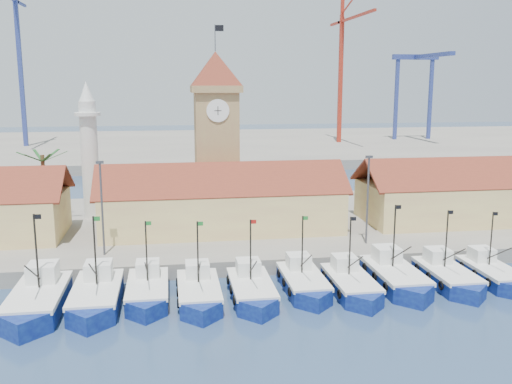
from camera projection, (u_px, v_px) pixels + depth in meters
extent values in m
plane|color=navy|center=(246.00, 311.00, 44.73)|extent=(400.00, 400.00, 0.00)
cube|color=gray|center=(219.00, 227.00, 67.88)|extent=(140.00, 32.00, 1.50)
cube|color=gray|center=(190.00, 146.00, 151.30)|extent=(240.00, 80.00, 2.00)
cube|color=#0B105A|center=(39.00, 304.00, 44.71)|extent=(3.84, 8.69, 1.97)
cube|color=#0B105A|center=(25.00, 327.00, 40.50)|extent=(3.84, 3.84, 1.97)
cube|color=silver|center=(38.00, 292.00, 44.52)|extent=(3.92, 8.93, 0.38)
cube|color=silver|center=(43.00, 272.00, 46.47)|extent=(2.30, 2.41, 1.54)
cylinder|color=black|center=(36.00, 252.00, 44.48)|extent=(0.15, 0.15, 6.14)
cube|color=black|center=(37.00, 217.00, 43.98)|extent=(0.55, 0.02, 0.38)
cube|color=#0B105A|center=(97.00, 300.00, 45.69)|extent=(3.64, 8.23, 1.87)
cube|color=#0B105A|center=(90.00, 320.00, 41.70)|extent=(3.64, 3.64, 1.87)
cube|color=silver|center=(96.00, 289.00, 45.51)|extent=(3.71, 8.46, 0.36)
cube|color=silver|center=(99.00, 270.00, 47.35)|extent=(2.18, 2.29, 1.46)
cylinder|color=black|center=(95.00, 252.00, 45.47)|extent=(0.15, 0.15, 5.82)
cube|color=#197226|center=(97.00, 219.00, 45.00)|extent=(0.52, 0.02, 0.36)
cube|color=#0B105A|center=(148.00, 294.00, 47.05)|extent=(3.28, 7.41, 1.69)
cube|color=#0B105A|center=(146.00, 312.00, 43.45)|extent=(3.28, 3.28, 1.69)
cube|color=silver|center=(147.00, 284.00, 46.89)|extent=(3.34, 7.62, 0.33)
cube|color=silver|center=(148.00, 268.00, 48.55)|extent=(1.97, 2.06, 1.31)
cylinder|color=black|center=(146.00, 252.00, 46.85)|extent=(0.13, 0.13, 5.24)
cube|color=#197226|center=(148.00, 223.00, 46.42)|extent=(0.47, 0.02, 0.33)
cube|color=#0B105A|center=(199.00, 296.00, 46.68)|extent=(3.31, 7.49, 1.70)
cube|color=#0B105A|center=(202.00, 314.00, 43.05)|extent=(3.31, 3.31, 1.70)
cube|color=silver|center=(199.00, 286.00, 46.52)|extent=(3.37, 7.69, 0.33)
cube|color=silver|center=(197.00, 270.00, 48.19)|extent=(1.98, 2.08, 1.32)
cylinder|color=black|center=(198.00, 253.00, 46.48)|extent=(0.13, 0.13, 5.29)
cube|color=#197226|center=(200.00, 224.00, 46.05)|extent=(0.47, 0.02, 0.33)
cube|color=#0B105A|center=(251.00, 293.00, 47.29)|extent=(3.31, 7.49, 1.70)
cube|color=#0B105A|center=(259.00, 310.00, 43.66)|extent=(3.31, 3.31, 1.70)
cube|color=silver|center=(251.00, 283.00, 47.13)|extent=(3.38, 7.70, 0.33)
cube|color=silver|center=(248.00, 267.00, 48.81)|extent=(1.99, 2.08, 1.32)
cylinder|color=black|center=(251.00, 251.00, 47.09)|extent=(0.13, 0.13, 5.29)
cube|color=#A5140F|center=(253.00, 222.00, 46.66)|extent=(0.47, 0.02, 0.33)
cube|color=#0B105A|center=(303.00, 285.00, 49.07)|extent=(3.25, 7.34, 1.67)
cube|color=#0B105A|center=(314.00, 301.00, 45.50)|extent=(3.25, 3.25, 1.67)
cube|color=silver|center=(303.00, 276.00, 48.91)|extent=(3.31, 7.55, 0.32)
cube|color=silver|center=(298.00, 261.00, 50.55)|extent=(1.95, 2.04, 1.30)
cylinder|color=black|center=(302.00, 246.00, 48.87)|extent=(0.13, 0.13, 5.19)
cube|color=#197226|center=(305.00, 218.00, 48.45)|extent=(0.46, 0.02, 0.32)
cube|color=#0B105A|center=(350.00, 287.00, 48.62)|extent=(3.27, 7.40, 1.68)
cube|color=#0B105A|center=(365.00, 304.00, 45.03)|extent=(3.27, 3.27, 1.68)
cube|color=silver|center=(351.00, 278.00, 48.46)|extent=(3.34, 7.61, 0.33)
cube|color=silver|center=(344.00, 263.00, 50.11)|extent=(1.96, 2.06, 1.31)
cylinder|color=black|center=(350.00, 247.00, 48.42)|extent=(0.13, 0.13, 5.23)
cube|color=black|center=(353.00, 219.00, 47.99)|extent=(0.47, 0.02, 0.33)
cube|color=#0B105A|center=(394.00, 280.00, 50.23)|extent=(3.60, 8.14, 1.85)
cube|color=#0B105A|center=(414.00, 297.00, 46.28)|extent=(3.60, 3.60, 1.85)
cube|color=silver|center=(395.00, 270.00, 50.06)|extent=(3.67, 8.37, 0.36)
cube|color=silver|center=(387.00, 254.00, 51.88)|extent=(2.16, 2.26, 1.44)
cylinder|color=black|center=(394.00, 237.00, 50.01)|extent=(0.14, 0.14, 5.76)
cube|color=black|center=(398.00, 207.00, 49.54)|extent=(0.51, 0.02, 0.36)
cube|color=#0B105A|center=(446.00, 279.00, 50.56)|extent=(3.33, 7.53, 1.71)
cube|color=#0B105A|center=(468.00, 295.00, 46.90)|extent=(3.33, 3.33, 1.71)
cube|color=silver|center=(447.00, 270.00, 50.39)|extent=(3.39, 7.73, 0.33)
cube|color=silver|center=(438.00, 256.00, 52.08)|extent=(2.00, 2.09, 1.33)
cylinder|color=black|center=(446.00, 240.00, 50.35)|extent=(0.13, 0.13, 5.32)
cube|color=black|center=(451.00, 212.00, 49.92)|extent=(0.48, 0.02, 0.33)
cube|color=#0B105A|center=(491.00, 277.00, 51.34)|extent=(3.16, 7.16, 1.63)
cube|color=silver|center=(492.00, 268.00, 51.19)|extent=(3.23, 7.36, 0.32)
cube|color=silver|center=(482.00, 254.00, 52.79)|extent=(1.90, 1.99, 1.27)
cylinder|color=black|center=(491.00, 239.00, 51.15)|extent=(0.13, 0.13, 5.06)
cube|color=black|center=(496.00, 214.00, 50.74)|extent=(0.45, 0.02, 0.32)
cube|color=#E9D87F|center=(222.00, 209.00, 63.43)|extent=(26.00, 10.00, 4.50)
cube|color=maroon|center=(224.00, 180.00, 60.29)|extent=(27.04, 5.13, 3.21)
cube|color=maroon|center=(219.00, 173.00, 65.15)|extent=(27.04, 5.13, 3.21)
cube|color=#E9D87F|center=(488.00, 201.00, 68.21)|extent=(30.00, 10.00, 4.50)
cube|color=maroon|center=(502.00, 173.00, 65.07)|extent=(31.20, 5.13, 3.21)
cube|color=maroon|center=(479.00, 167.00, 69.93)|extent=(31.20, 5.13, 3.21)
cube|color=#A28B53|center=(217.00, 156.00, 68.26)|extent=(5.00, 5.00, 15.00)
cube|color=#A28B53|center=(216.00, 89.00, 66.76)|extent=(5.80, 5.80, 0.80)
pyramid|color=maroon|center=(215.00, 69.00, 66.33)|extent=(5.80, 5.80, 4.00)
cylinder|color=white|center=(218.00, 111.00, 64.74)|extent=(2.60, 0.15, 2.60)
cube|color=black|center=(218.00, 111.00, 64.67)|extent=(0.08, 0.02, 1.00)
cube|color=black|center=(218.00, 111.00, 64.67)|extent=(0.80, 0.02, 0.08)
cylinder|color=#3F3F44|center=(215.00, 38.00, 65.67)|extent=(0.10, 0.10, 3.00)
cube|color=black|center=(219.00, 28.00, 65.53)|extent=(1.00, 0.03, 0.70)
cylinder|color=silver|center=(90.00, 160.00, 68.05)|extent=(2.00, 2.00, 14.00)
cylinder|color=silver|center=(87.00, 114.00, 67.01)|extent=(3.00, 3.00, 0.40)
cone|color=silver|center=(86.00, 92.00, 66.52)|extent=(1.80, 1.80, 2.40)
cylinder|color=brown|center=(45.00, 189.00, 65.93)|extent=(0.44, 0.44, 8.00)
cube|color=#1B4F1E|center=(55.00, 156.00, 65.42)|extent=(2.80, 0.35, 1.18)
cube|color=#1B4F1E|center=(51.00, 155.00, 66.50)|extent=(1.71, 2.60, 1.18)
cube|color=#1B4F1E|center=(38.00, 155.00, 66.29)|extent=(1.71, 2.60, 1.18)
cube|color=#1B4F1E|center=(30.00, 157.00, 65.01)|extent=(2.80, 0.35, 1.18)
cube|color=#1B4F1E|center=(34.00, 158.00, 63.93)|extent=(1.71, 2.60, 1.18)
cube|color=#1B4F1E|center=(47.00, 158.00, 64.14)|extent=(1.71, 2.60, 1.18)
cylinder|color=#3F3F44|center=(102.00, 209.00, 53.45)|extent=(0.20, 0.20, 9.00)
cube|color=#3F3F44|center=(100.00, 162.00, 52.61)|extent=(0.70, 0.25, 0.25)
cylinder|color=#3F3F44|center=(368.00, 200.00, 57.33)|extent=(0.20, 0.20, 9.00)
cube|color=#3F3F44|center=(369.00, 157.00, 56.50)|extent=(0.70, 0.25, 0.25)
cube|color=navy|center=(21.00, 73.00, 139.64)|extent=(1.00, 1.00, 35.94)
cube|color=navy|center=(20.00, 3.00, 141.28)|extent=(0.60, 10.00, 0.60)
cube|color=#A72919|center=(340.00, 81.00, 149.09)|extent=(1.00, 1.00, 32.09)
cube|color=#A72919|center=(355.00, 17.00, 135.88)|extent=(0.60, 26.70, 0.60)
cube|color=#A72919|center=(336.00, 23.00, 151.10)|extent=(0.60, 10.00, 0.60)
cube|color=#A72919|center=(343.00, 3.00, 145.40)|extent=(0.80, 0.80, 7.00)
cube|color=navy|center=(396.00, 100.00, 157.54)|extent=(0.90, 0.90, 22.00)
cube|color=navy|center=(430.00, 99.00, 159.03)|extent=(0.90, 0.90, 22.00)
cube|color=navy|center=(416.00, 57.00, 156.11)|extent=(13.00, 1.40, 1.40)
cube|color=navy|center=(432.00, 55.00, 146.41)|extent=(1.40, 22.00, 1.00)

